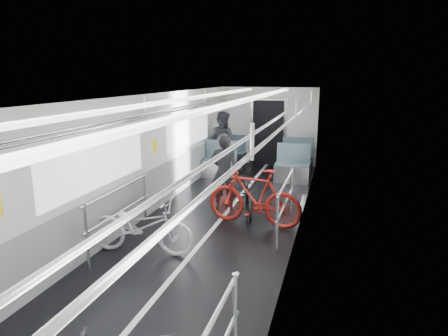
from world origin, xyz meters
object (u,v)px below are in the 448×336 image
at_px(bike_left_far, 141,226).
at_px(person_seated, 222,142).
at_px(bike_right_far, 254,197).
at_px(person_standing, 224,172).
at_px(bike_aisle, 249,194).

height_order(bike_left_far, person_seated, person_seated).
bearing_deg(bike_left_far, bike_right_far, -44.91).
relative_size(bike_left_far, person_standing, 1.07).
bearing_deg(person_seated, bike_left_far, 112.48).
height_order(bike_right_far, person_seated, person_seated).
bearing_deg(person_standing, bike_right_far, 127.96).
distance_m(bike_aisle, person_seated, 3.69).
bearing_deg(bike_right_far, bike_left_far, -33.62).
height_order(bike_left_far, person_standing, person_standing).
bearing_deg(bike_right_far, person_seated, -148.50).
bearing_deg(bike_aisle, person_standing, 153.45).
bearing_deg(bike_aisle, bike_left_far, -134.60).
relative_size(bike_right_far, person_standing, 1.13).
distance_m(bike_left_far, person_standing, 2.49).
bearing_deg(bike_right_far, person_standing, -124.20).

